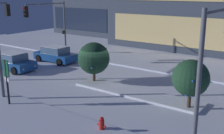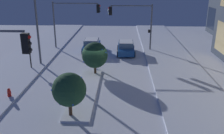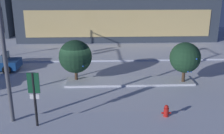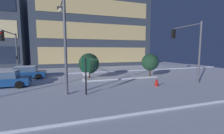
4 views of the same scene
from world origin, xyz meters
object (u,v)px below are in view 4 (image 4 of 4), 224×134
Objects in this scene: car_near at (3,80)px; traffic_light_corner_near_right at (187,42)px; decorated_tree_median at (89,64)px; traffic_light_corner_far_left at (11,46)px; street_lamp_arched at (64,32)px; parking_info_sign at (86,72)px; car_far at (26,73)px; decorated_tree_left_of_median at (150,62)px; fire_hydrant at (156,84)px.

car_near is 18.32m from traffic_light_corner_near_right.
traffic_light_corner_far_left is at bearing 156.30° from decorated_tree_median.
street_lamp_arched reaches higher than decorated_tree_median.
parking_info_sign is (6.72, -5.14, 1.09)m from car_near.
car_near is 8.53m from parking_info_sign.
traffic_light_corner_near_right is at bearing 65.93° from traffic_light_corner_far_left.
decorated_tree_median is at bearing 66.30° from traffic_light_corner_far_left.
parking_info_sign is 0.93× the size of decorated_tree_median.
traffic_light_corner_far_left reaches higher than parking_info_sign.
car_far is 7.69m from decorated_tree_median.
traffic_light_corner_far_left is at bearing 65.93° from traffic_light_corner_near_right.
decorated_tree_left_of_median is (10.27, 4.26, -2.86)m from street_lamp_arched.
traffic_light_corner_near_right is 10.89m from decorated_tree_median.
traffic_light_corner_far_left is 10.62m from street_lamp_arched.
fire_hydrant is (13.12, -4.50, -0.34)m from car_near.
decorated_tree_left_of_median is at bearing 63.79° from fire_hydrant.
car_far is 3.66m from traffic_light_corner_far_left.
parking_info_sign is (5.73, -9.30, 1.09)m from car_far.
decorated_tree_median is (-5.10, 5.78, 1.48)m from fire_hydrant.
decorated_tree_median is (-9.68, 4.39, -2.38)m from traffic_light_corner_near_right.
car_far is at bearing 36.23° from parking_info_sign.
car_far is 1.49× the size of decorated_tree_left_of_median.
traffic_light_corner_near_right is 4.81m from decorated_tree_left_of_median.
car_far is 0.78× the size of traffic_light_corner_far_left.
traffic_light_corner_near_right is 11.43m from parking_info_sign.
car_near is 5.75× the size of fire_hydrant.
car_near is 1.59× the size of parking_info_sign.
decorated_tree_median is at bearing 174.32° from decorated_tree_left_of_median.
car_near is 13.88m from fire_hydrant.
decorated_tree_median reaches higher than car_near.
car_near is at bearing 80.03° from traffic_light_corner_near_right.
car_far is 5.63× the size of fire_hydrant.
car_near is 6.00m from traffic_light_corner_far_left.
car_far is at bearing 75.63° from car_near.
fire_hydrant is (7.80, -0.76, -4.37)m from street_lamp_arched.
car_far reaches higher than fire_hydrant.
street_lamp_arched is 2.56× the size of parking_info_sign.
car_far is at bearing 60.31° from traffic_light_corner_far_left.
decorated_tree_left_of_median reaches higher than fire_hydrant.
car_far is 1.56× the size of parking_info_sign.
car_near is 4.28m from car_far.
decorated_tree_left_of_median is (7.57, -0.75, 0.03)m from decorated_tree_median.
street_lamp_arched reaches higher than fire_hydrant.
decorated_tree_median is at bearing -33.34° from street_lamp_arched.
street_lamp_arched is 9.25× the size of fire_hydrant.
fire_hydrant is at bearing 106.88° from traffic_light_corner_near_right.
car_far is 1.45× the size of decorated_tree_median.
car_near reaches higher than fire_hydrant.
traffic_light_corner_near_right is 12.40m from street_lamp_arched.
traffic_light_corner_near_right reaches higher than decorated_tree_median.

